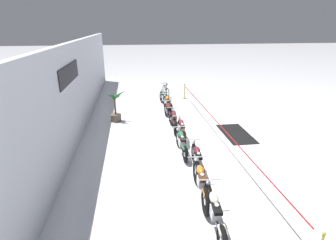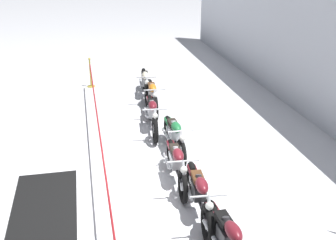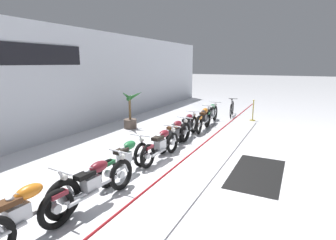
{
  "view_description": "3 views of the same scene",
  "coord_description": "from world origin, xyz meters",
  "px_view_note": "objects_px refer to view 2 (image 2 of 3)",
  "views": [
    {
      "loc": [
        -10.59,
        2.57,
        4.89
      ],
      "look_at": [
        0.17,
        1.08,
        0.93
      ],
      "focal_mm": 28.0,
      "sensor_mm": 36.0,
      "label": 1
    },
    {
      "loc": [
        7.65,
        -1.29,
        4.68
      ],
      "look_at": [
        -1.48,
        0.62,
        0.8
      ],
      "focal_mm": 45.0,
      "sensor_mm": 36.0,
      "label": 2
    },
    {
      "loc": [
        -6.38,
        -3.03,
        2.81
      ],
      "look_at": [
        1.18,
        0.78,
        0.97
      ],
      "focal_mm": 28.0,
      "sensor_mm": 36.0,
      "label": 3
    }
  ],
  "objects_px": {
    "motorcycle_orange_1": "(152,97)",
    "motorcycle_green_3": "(174,136)",
    "motorcycle_cream_0": "(145,84)",
    "floor_banner": "(45,205)",
    "stanchion_far_left": "(98,126)",
    "motorcycle_maroon_2": "(152,114)",
    "motorcycle_maroon_4": "(176,164)",
    "motorcycle_maroon_5": "(199,196)"
  },
  "relations": [
    {
      "from": "motorcycle_maroon_2",
      "to": "stanchion_far_left",
      "type": "xyz_separation_m",
      "value": [
        1.24,
        -1.49,
        0.3
      ]
    },
    {
      "from": "motorcycle_cream_0",
      "to": "floor_banner",
      "type": "height_order",
      "value": "motorcycle_cream_0"
    },
    {
      "from": "motorcycle_cream_0",
      "to": "stanchion_far_left",
      "type": "xyz_separation_m",
      "value": [
        3.94,
        -1.72,
        0.29
      ]
    },
    {
      "from": "motorcycle_cream_0",
      "to": "motorcycle_green_3",
      "type": "distance_m",
      "value": 4.19
    },
    {
      "from": "motorcycle_cream_0",
      "to": "motorcycle_maroon_2",
      "type": "bearing_deg",
      "value": -4.93
    },
    {
      "from": "motorcycle_cream_0",
      "to": "motorcycle_maroon_2",
      "type": "distance_m",
      "value": 2.71
    },
    {
      "from": "motorcycle_orange_1",
      "to": "stanchion_far_left",
      "type": "distance_m",
      "value": 3.13
    },
    {
      "from": "motorcycle_orange_1",
      "to": "motorcycle_green_3",
      "type": "relative_size",
      "value": 1.11
    },
    {
      "from": "motorcycle_green_3",
      "to": "stanchion_far_left",
      "type": "relative_size",
      "value": 0.15
    },
    {
      "from": "motorcycle_maroon_2",
      "to": "motorcycle_green_3",
      "type": "distance_m",
      "value": 1.52
    },
    {
      "from": "motorcycle_maroon_2",
      "to": "stanchion_far_left",
      "type": "distance_m",
      "value": 1.96
    },
    {
      "from": "motorcycle_orange_1",
      "to": "motorcycle_maroon_5",
      "type": "bearing_deg",
      "value": -0.8
    },
    {
      "from": "motorcycle_maroon_2",
      "to": "floor_banner",
      "type": "height_order",
      "value": "motorcycle_maroon_2"
    },
    {
      "from": "floor_banner",
      "to": "motorcycle_maroon_2",
      "type": "bearing_deg",
      "value": 139.32
    },
    {
      "from": "motorcycle_maroon_2",
      "to": "motorcycle_green_3",
      "type": "bearing_deg",
      "value": 10.74
    },
    {
      "from": "motorcycle_maroon_2",
      "to": "motorcycle_maroon_4",
      "type": "relative_size",
      "value": 1.13
    },
    {
      "from": "motorcycle_orange_1",
      "to": "motorcycle_green_3",
      "type": "xyz_separation_m",
      "value": [
        2.85,
        0.05,
        -0.01
      ]
    },
    {
      "from": "motorcycle_cream_0",
      "to": "motorcycle_maroon_5",
      "type": "relative_size",
      "value": 1.09
    },
    {
      "from": "motorcycle_cream_0",
      "to": "motorcycle_maroon_4",
      "type": "height_order",
      "value": "motorcycle_cream_0"
    },
    {
      "from": "stanchion_far_left",
      "to": "motorcycle_orange_1",
      "type": "bearing_deg",
      "value": 146.39
    },
    {
      "from": "stanchion_far_left",
      "to": "floor_banner",
      "type": "relative_size",
      "value": 5.49
    },
    {
      "from": "motorcycle_maroon_2",
      "to": "motorcycle_green_3",
      "type": "xyz_separation_m",
      "value": [
        1.49,
        0.28,
        -0.0
      ]
    },
    {
      "from": "motorcycle_green_3",
      "to": "motorcycle_maroon_5",
      "type": "xyz_separation_m",
      "value": [
        2.63,
        -0.12,
        -0.0
      ]
    },
    {
      "from": "motorcycle_maroon_4",
      "to": "floor_banner",
      "type": "distance_m",
      "value": 2.75
    },
    {
      "from": "motorcycle_orange_1",
      "to": "motorcycle_maroon_4",
      "type": "xyz_separation_m",
      "value": [
        4.23,
        -0.22,
        -0.01
      ]
    },
    {
      "from": "motorcycle_orange_1",
      "to": "motorcycle_maroon_2",
      "type": "relative_size",
      "value": 0.98
    },
    {
      "from": "motorcycle_maroon_2",
      "to": "motorcycle_cream_0",
      "type": "bearing_deg",
      "value": 175.07
    },
    {
      "from": "stanchion_far_left",
      "to": "motorcycle_maroon_5",
      "type": "bearing_deg",
      "value": 29.8
    },
    {
      "from": "motorcycle_maroon_4",
      "to": "floor_banner",
      "type": "height_order",
      "value": "motorcycle_maroon_4"
    },
    {
      "from": "motorcycle_green_3",
      "to": "motorcycle_maroon_2",
      "type": "bearing_deg",
      "value": -169.26
    },
    {
      "from": "motorcycle_cream_0",
      "to": "motorcycle_maroon_4",
      "type": "relative_size",
      "value": 1.14
    },
    {
      "from": "motorcycle_green_3",
      "to": "floor_banner",
      "type": "relative_size",
      "value": 0.84
    },
    {
      "from": "motorcycle_green_3",
      "to": "motorcycle_maroon_4",
      "type": "xyz_separation_m",
      "value": [
        1.38,
        -0.27,
        0.0
      ]
    },
    {
      "from": "motorcycle_cream_0",
      "to": "floor_banner",
      "type": "xyz_separation_m",
      "value": [
        5.83,
        -2.91,
        -0.47
      ]
    },
    {
      "from": "motorcycle_cream_0",
      "to": "motorcycle_maroon_2",
      "type": "height_order",
      "value": "motorcycle_cream_0"
    },
    {
      "from": "stanchion_far_left",
      "to": "floor_banner",
      "type": "bearing_deg",
      "value": -32.13
    },
    {
      "from": "motorcycle_orange_1",
      "to": "motorcycle_maroon_4",
      "type": "relative_size",
      "value": 1.11
    },
    {
      "from": "floor_banner",
      "to": "motorcycle_maroon_4",
      "type": "bearing_deg",
      "value": 95.35
    },
    {
      "from": "motorcycle_cream_0",
      "to": "floor_banner",
      "type": "relative_size",
      "value": 0.95
    },
    {
      "from": "motorcycle_maroon_2",
      "to": "motorcycle_orange_1",
      "type": "bearing_deg",
      "value": 170.15
    },
    {
      "from": "motorcycle_cream_0",
      "to": "motorcycle_orange_1",
      "type": "relative_size",
      "value": 1.03
    },
    {
      "from": "motorcycle_orange_1",
      "to": "motorcycle_green_3",
      "type": "distance_m",
      "value": 2.85
    }
  ]
}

